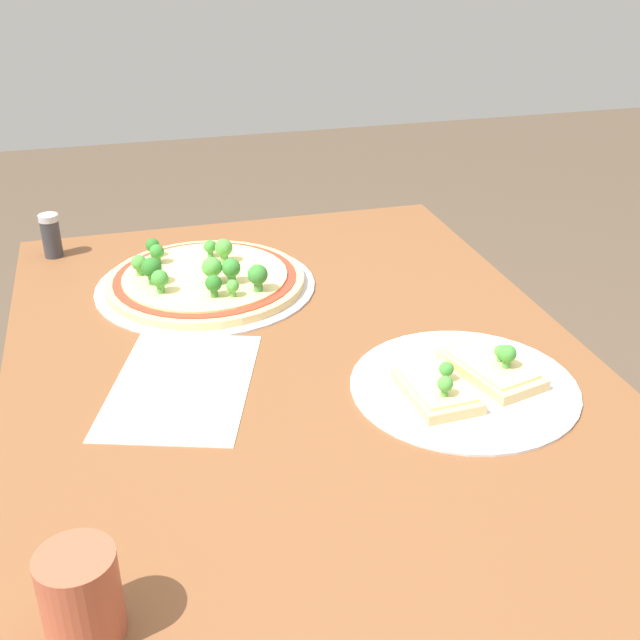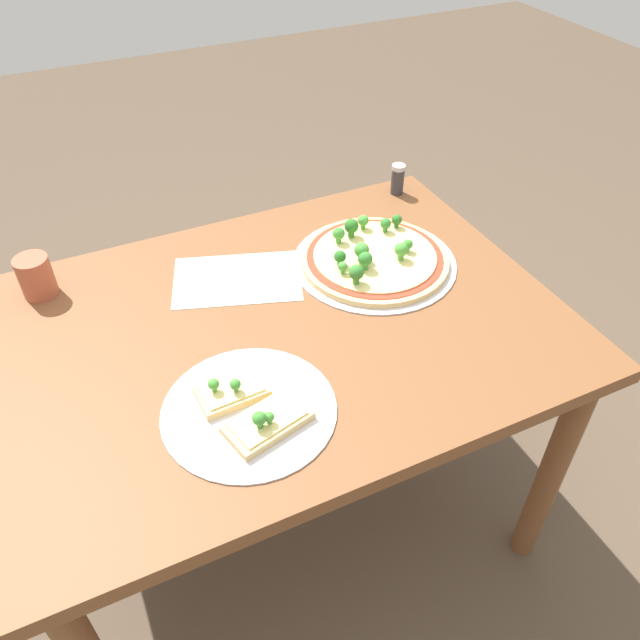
{
  "view_description": "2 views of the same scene",
  "coord_description": "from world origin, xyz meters",
  "px_view_note": "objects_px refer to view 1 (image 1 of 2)",
  "views": [
    {
      "loc": [
        -1.01,
        0.24,
        1.32
      ],
      "look_at": [
        0.07,
        -0.05,
        0.74
      ],
      "focal_mm": 45.0,
      "sensor_mm": 36.0,
      "label": 1
    },
    {
      "loc": [
        -0.34,
        -0.93,
        1.59
      ],
      "look_at": [
        0.07,
        -0.05,
        0.74
      ],
      "focal_mm": 35.0,
      "sensor_mm": 36.0,
      "label": 2
    }
  ],
  "objects_px": {
    "dining_table": "(301,409)",
    "pizza_tray_slice": "(466,381)",
    "pizza_tray_whole": "(205,279)",
    "drinking_cup": "(81,596)",
    "condiment_shaker": "(51,235)"
  },
  "relations": [
    {
      "from": "dining_table",
      "to": "pizza_tray_slice",
      "type": "relative_size",
      "value": 3.67
    },
    {
      "from": "dining_table",
      "to": "pizza_tray_whole",
      "type": "distance_m",
      "value": 0.32
    },
    {
      "from": "drinking_cup",
      "to": "pizza_tray_slice",
      "type": "bearing_deg",
      "value": -59.99
    },
    {
      "from": "dining_table",
      "to": "pizza_tray_slice",
      "type": "xyz_separation_m",
      "value": [
        -0.14,
        -0.2,
        0.1
      ]
    },
    {
      "from": "pizza_tray_whole",
      "to": "condiment_shaker",
      "type": "distance_m",
      "value": 0.34
    },
    {
      "from": "pizza_tray_whole",
      "to": "pizza_tray_slice",
      "type": "xyz_separation_m",
      "value": [
        -0.42,
        -0.31,
        -0.01
      ]
    },
    {
      "from": "dining_table",
      "to": "condiment_shaker",
      "type": "distance_m",
      "value": 0.63
    },
    {
      "from": "drinking_cup",
      "to": "pizza_tray_whole",
      "type": "bearing_deg",
      "value": -16.38
    },
    {
      "from": "dining_table",
      "to": "pizza_tray_slice",
      "type": "bearing_deg",
      "value": -125.13
    },
    {
      "from": "pizza_tray_slice",
      "to": "condiment_shaker",
      "type": "relative_size",
      "value": 3.81
    },
    {
      "from": "pizza_tray_whole",
      "to": "drinking_cup",
      "type": "distance_m",
      "value": 0.75
    },
    {
      "from": "pizza_tray_whole",
      "to": "pizza_tray_slice",
      "type": "relative_size",
      "value": 1.21
    },
    {
      "from": "dining_table",
      "to": "pizza_tray_whole",
      "type": "bearing_deg",
      "value": 20.11
    },
    {
      "from": "dining_table",
      "to": "drinking_cup",
      "type": "relative_size",
      "value": 12.47
    },
    {
      "from": "drinking_cup",
      "to": "condiment_shaker",
      "type": "height_order",
      "value": "drinking_cup"
    }
  ]
}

